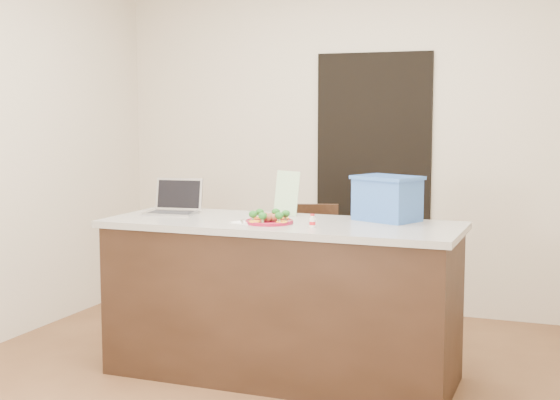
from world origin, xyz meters
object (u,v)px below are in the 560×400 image
at_px(blue_box, 387,198).
at_px(chair, 303,265).
at_px(island, 281,299).
at_px(napkin, 247,222).
at_px(plate, 269,221).
at_px(laptop, 175,204).
at_px(yogurt_bottle, 312,222).

distance_m(blue_box, chair, 0.97).
height_order(island, napkin, napkin).
distance_m(island, chair, 0.72).
xyz_separation_m(plate, laptop, (-0.71, 0.20, 0.05)).
bearing_deg(napkin, plate, 12.43).
bearing_deg(blue_box, island, -132.08).
bearing_deg(chair, yogurt_bottle, -85.28).
relative_size(blue_box, chair, 0.47).
bearing_deg(island, yogurt_bottle, -33.09).
height_order(island, plate, plate).
bearing_deg(blue_box, napkin, -128.60).
xyz_separation_m(island, plate, (-0.03, -0.10, 0.47)).
relative_size(plate, laptop, 0.83).
bearing_deg(napkin, chair, 86.78).
xyz_separation_m(blue_box, chair, (-0.68, 0.46, -0.53)).
bearing_deg(blue_box, chair, 169.58).
height_order(laptop, blue_box, blue_box).
relative_size(plate, napkin, 1.98).
bearing_deg(yogurt_bottle, plate, 167.65).
distance_m(island, blue_box, 0.85).
bearing_deg(island, laptop, 172.34).
distance_m(yogurt_bottle, chair, 1.03).
height_order(island, yogurt_bottle, yogurt_bottle).
distance_m(napkin, yogurt_bottle, 0.41).
height_order(napkin, blue_box, blue_box).
distance_m(napkin, blue_box, 0.83).
xyz_separation_m(napkin, chair, (0.05, 0.84, -0.40)).
relative_size(napkin, laptop, 0.42).
bearing_deg(chair, napkin, -110.90).
bearing_deg(plate, yogurt_bottle, -12.35).
bearing_deg(blue_box, yogurt_bottle, -103.92).
xyz_separation_m(yogurt_bottle, blue_box, (0.32, 0.41, 0.10)).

